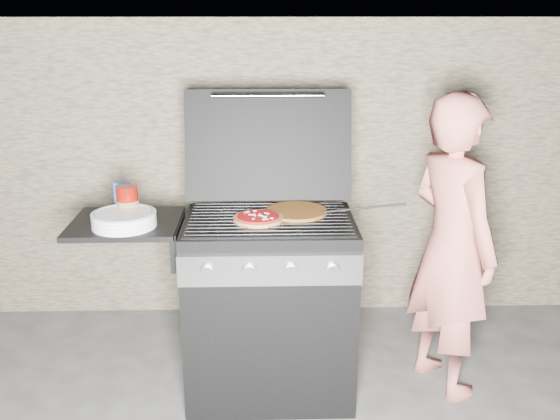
{
  "coord_description": "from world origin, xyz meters",
  "views": [
    {
      "loc": [
        -0.02,
        -2.76,
        1.84
      ],
      "look_at": [
        0.05,
        0.0,
        0.95
      ],
      "focal_mm": 40.0,
      "sensor_mm": 36.0,
      "label": 1
    }
  ],
  "objects_px": {
    "gas_grill": "(219,307)",
    "person": "(451,247)",
    "sauce_jar": "(128,202)",
    "pizza_topped": "(258,218)"
  },
  "relations": [
    {
      "from": "gas_grill",
      "to": "person",
      "type": "bearing_deg",
      "value": 1.39
    },
    {
      "from": "gas_grill",
      "to": "sauce_jar",
      "type": "distance_m",
      "value": 0.67
    },
    {
      "from": "pizza_topped",
      "to": "sauce_jar",
      "type": "bearing_deg",
      "value": 172.9
    },
    {
      "from": "pizza_topped",
      "to": "person",
      "type": "bearing_deg",
      "value": 3.63
    },
    {
      "from": "pizza_topped",
      "to": "sauce_jar",
      "type": "distance_m",
      "value": 0.62
    },
    {
      "from": "sauce_jar",
      "to": "person",
      "type": "xyz_separation_m",
      "value": [
        1.54,
        -0.02,
        -0.23
      ]
    },
    {
      "from": "sauce_jar",
      "to": "person",
      "type": "bearing_deg",
      "value": -0.63
    },
    {
      "from": "pizza_topped",
      "to": "person",
      "type": "distance_m",
      "value": 0.95
    },
    {
      "from": "pizza_topped",
      "to": "sauce_jar",
      "type": "height_order",
      "value": "sauce_jar"
    },
    {
      "from": "sauce_jar",
      "to": "person",
      "type": "relative_size",
      "value": 0.1
    }
  ]
}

